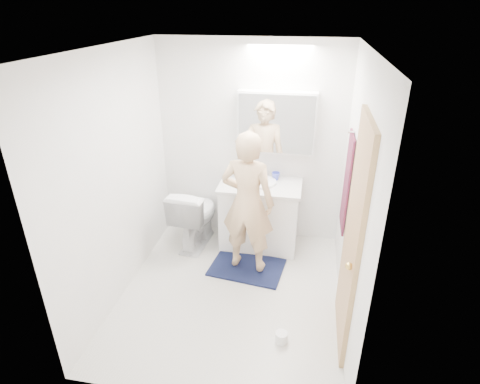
% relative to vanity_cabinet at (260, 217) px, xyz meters
% --- Properties ---
extents(floor, '(2.50, 2.50, 0.00)m').
position_rel_vanity_cabinet_xyz_m(floor, '(-0.16, -0.96, -0.39)').
color(floor, silver).
rests_on(floor, ground).
extents(ceiling, '(2.50, 2.50, 0.00)m').
position_rel_vanity_cabinet_xyz_m(ceiling, '(-0.16, -0.96, 2.01)').
color(ceiling, white).
rests_on(ceiling, floor).
extents(wall_back, '(2.50, 0.00, 2.50)m').
position_rel_vanity_cabinet_xyz_m(wall_back, '(-0.16, 0.29, 0.81)').
color(wall_back, white).
rests_on(wall_back, floor).
extents(wall_front, '(2.50, 0.00, 2.50)m').
position_rel_vanity_cabinet_xyz_m(wall_front, '(-0.16, -2.21, 0.81)').
color(wall_front, white).
rests_on(wall_front, floor).
extents(wall_left, '(0.00, 2.50, 2.50)m').
position_rel_vanity_cabinet_xyz_m(wall_left, '(-1.26, -0.96, 0.81)').
color(wall_left, white).
rests_on(wall_left, floor).
extents(wall_right, '(0.00, 2.50, 2.50)m').
position_rel_vanity_cabinet_xyz_m(wall_right, '(0.94, -0.96, 0.81)').
color(wall_right, white).
rests_on(wall_right, floor).
extents(vanity_cabinet, '(0.90, 0.55, 0.78)m').
position_rel_vanity_cabinet_xyz_m(vanity_cabinet, '(0.00, 0.00, 0.00)').
color(vanity_cabinet, white).
rests_on(vanity_cabinet, floor).
extents(countertop, '(0.95, 0.58, 0.04)m').
position_rel_vanity_cabinet_xyz_m(countertop, '(0.00, -0.00, 0.41)').
color(countertop, silver).
rests_on(countertop, vanity_cabinet).
extents(sink_basin, '(0.36, 0.36, 0.03)m').
position_rel_vanity_cabinet_xyz_m(sink_basin, '(0.00, 0.03, 0.45)').
color(sink_basin, white).
rests_on(sink_basin, countertop).
extents(faucet, '(0.02, 0.02, 0.16)m').
position_rel_vanity_cabinet_xyz_m(faucet, '(-0.00, 0.22, 0.51)').
color(faucet, silver).
rests_on(faucet, countertop).
extents(medicine_cabinet, '(0.88, 0.14, 0.70)m').
position_rel_vanity_cabinet_xyz_m(medicine_cabinet, '(0.14, 0.21, 1.11)').
color(medicine_cabinet, white).
rests_on(medicine_cabinet, wall_back).
extents(mirror_panel, '(0.84, 0.01, 0.66)m').
position_rel_vanity_cabinet_xyz_m(mirror_panel, '(0.14, 0.13, 1.11)').
color(mirror_panel, silver).
rests_on(mirror_panel, medicine_cabinet).
extents(toilet, '(0.51, 0.80, 0.78)m').
position_rel_vanity_cabinet_xyz_m(toilet, '(-0.77, -0.11, 0.00)').
color(toilet, white).
rests_on(toilet, floor).
extents(bath_rug, '(0.87, 0.65, 0.02)m').
position_rel_vanity_cabinet_xyz_m(bath_rug, '(-0.07, -0.52, -0.38)').
color(bath_rug, '#121E39').
rests_on(bath_rug, floor).
extents(person, '(0.62, 0.45, 1.57)m').
position_rel_vanity_cabinet_xyz_m(person, '(-0.07, -0.52, 0.44)').
color(person, '#D7AF81').
rests_on(person, bath_rug).
extents(door, '(0.04, 0.80, 2.00)m').
position_rel_vanity_cabinet_xyz_m(door, '(0.92, -1.31, 0.61)').
color(door, tan).
rests_on(door, wall_right).
extents(door_knob, '(0.06, 0.06, 0.06)m').
position_rel_vanity_cabinet_xyz_m(door_knob, '(0.88, -1.61, 0.56)').
color(door_knob, gold).
rests_on(door_knob, door).
extents(towel, '(0.02, 0.42, 1.00)m').
position_rel_vanity_cabinet_xyz_m(towel, '(0.92, -0.41, 0.71)').
color(towel, '#141940').
rests_on(towel, wall_right).
extents(towel_hook, '(0.07, 0.02, 0.02)m').
position_rel_vanity_cabinet_xyz_m(towel_hook, '(0.90, -0.41, 1.23)').
color(towel_hook, silver).
rests_on(towel_hook, wall_right).
extents(soap_bottle_a, '(0.11, 0.11, 0.21)m').
position_rel_vanity_cabinet_xyz_m(soap_bottle_a, '(-0.29, 0.15, 0.54)').
color(soap_bottle_a, '#C6B580').
rests_on(soap_bottle_a, countertop).
extents(soap_bottle_b, '(0.10, 0.10, 0.16)m').
position_rel_vanity_cabinet_xyz_m(soap_bottle_b, '(-0.24, 0.18, 0.51)').
color(soap_bottle_b, '#5073AC').
rests_on(soap_bottle_b, countertop).
extents(toothbrush_cup, '(0.12, 0.12, 0.09)m').
position_rel_vanity_cabinet_xyz_m(toothbrush_cup, '(0.16, 0.16, 0.48)').
color(toothbrush_cup, '#4351CB').
rests_on(toothbrush_cup, countertop).
extents(toilet_paper_roll, '(0.11, 0.11, 0.10)m').
position_rel_vanity_cabinet_xyz_m(toilet_paper_roll, '(0.41, -1.52, -0.34)').
color(toilet_paper_roll, white).
rests_on(toilet_paper_roll, floor).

